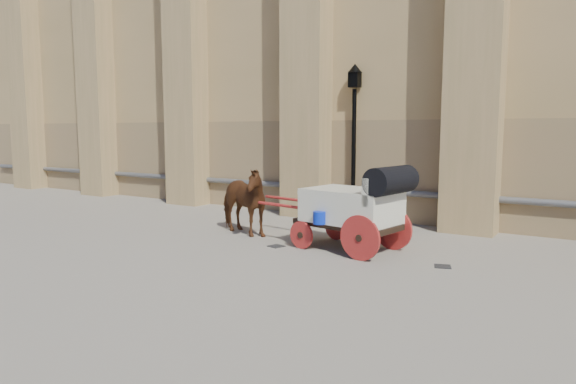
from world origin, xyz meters
The scene contains 6 objects.
ground centered at (0.00, 0.00, 0.00)m, with size 90.00×90.00×0.00m, color slate.
horse centered at (-0.98, 0.18, 0.89)m, with size 0.96×2.10×1.78m, color brown.
carriage centered at (2.35, 0.08, 1.05)m, with size 4.59×1.93×1.95m.
street_lamp centered at (0.54, 3.80, 2.48)m, with size 0.44×0.44×4.65m.
drain_grate_near centered at (0.59, -0.51, 0.01)m, with size 0.32×0.32×0.01m, color black.
drain_grate_far centered at (4.39, -0.23, 0.01)m, with size 0.32×0.32×0.01m, color black.
Camera 1 is at (7.08, -10.31, 2.72)m, focal length 32.00 mm.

